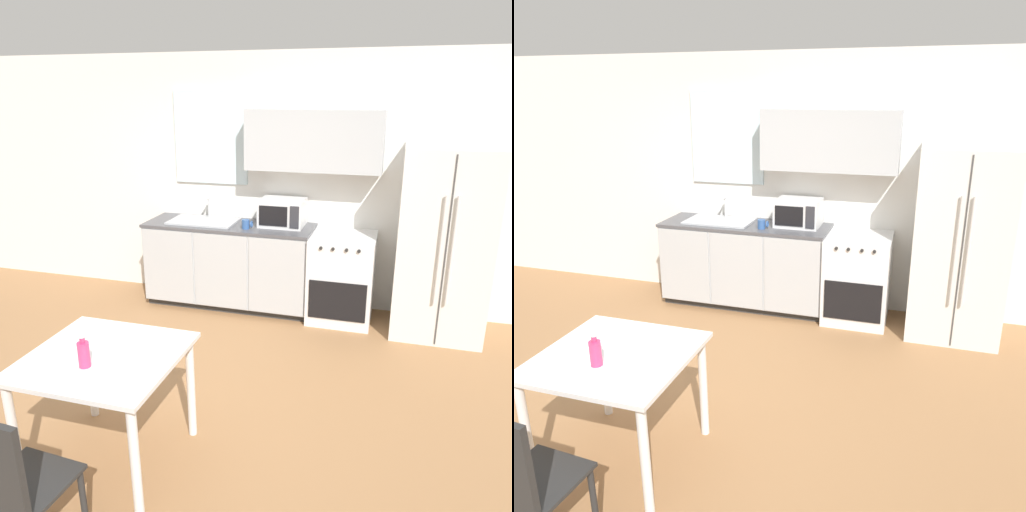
% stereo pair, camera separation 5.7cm
% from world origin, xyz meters
% --- Properties ---
extents(ground_plane, '(12.00, 12.00, 0.00)m').
position_xyz_m(ground_plane, '(0.00, 0.00, 0.00)').
color(ground_plane, '#9E7047').
extents(wall_back, '(12.00, 0.38, 2.70)m').
position_xyz_m(wall_back, '(0.06, 2.18, 1.41)').
color(wall_back, silver).
rests_on(wall_back, ground_plane).
extents(kitchen_counter, '(1.83, 0.62, 0.94)m').
position_xyz_m(kitchen_counter, '(-0.28, 1.87, 0.47)').
color(kitchen_counter, '#333333').
rests_on(kitchen_counter, ground_plane).
extents(oven_range, '(0.65, 0.66, 0.91)m').
position_xyz_m(oven_range, '(0.96, 1.85, 0.45)').
color(oven_range, white).
rests_on(oven_range, ground_plane).
extents(refrigerator, '(0.84, 0.77, 1.83)m').
position_xyz_m(refrigerator, '(1.90, 1.80, 0.91)').
color(refrigerator, silver).
rests_on(refrigerator, ground_plane).
extents(kitchen_sink, '(0.72, 0.45, 0.24)m').
position_xyz_m(kitchen_sink, '(-0.58, 1.87, 0.95)').
color(kitchen_sink, '#B7BABC').
rests_on(kitchen_sink, kitchen_counter).
extents(microwave, '(0.46, 0.38, 0.29)m').
position_xyz_m(microwave, '(0.29, 1.95, 1.08)').
color(microwave, silver).
rests_on(microwave, kitchen_counter).
extents(coffee_mug, '(0.11, 0.08, 0.10)m').
position_xyz_m(coffee_mug, '(-0.04, 1.72, 0.99)').
color(coffee_mug, '#335999').
rests_on(coffee_mug, kitchen_counter).
extents(dining_table, '(0.91, 0.88, 0.77)m').
position_xyz_m(dining_table, '(-0.19, -0.74, 0.65)').
color(dining_table, white).
rests_on(dining_table, ground_plane).
extents(dining_chair_near, '(0.43, 0.43, 0.93)m').
position_xyz_m(dining_chair_near, '(-0.20, -1.56, 0.54)').
color(dining_chair_near, '#282828').
rests_on(dining_chair_near, ground_plane).
extents(drink_bottle, '(0.07, 0.07, 0.21)m').
position_xyz_m(drink_bottle, '(-0.22, -0.89, 0.85)').
color(drink_bottle, '#DB386B').
rests_on(drink_bottle, dining_table).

